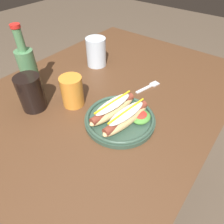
{
  "coord_description": "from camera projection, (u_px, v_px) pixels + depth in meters",
  "views": [
    {
      "loc": [
        -0.4,
        -0.42,
        1.23
      ],
      "look_at": [
        -0.0,
        -0.11,
        0.77
      ],
      "focal_mm": 32.31,
      "sensor_mm": 36.0,
      "label": 1
    }
  ],
  "objects": [
    {
      "name": "ground_plane",
      "position": [
        98.0,
        196.0,
        1.25
      ],
      "size": [
        8.0,
        8.0,
        0.0
      ],
      "primitive_type": "plane",
      "color": "brown"
    },
    {
      "name": "dining_table",
      "position": [
        91.0,
        123.0,
        0.82
      ],
      "size": [
        1.38,
        0.85,
        0.74
      ],
      "color": "#51331E",
      "rests_on": "ground_plane"
    },
    {
      "name": "hot_dog_plate",
      "position": [
        120.0,
        117.0,
        0.66
      ],
      "size": [
        0.24,
        0.24,
        0.08
      ],
      "color": "#334C3D",
      "rests_on": "dining_table"
    },
    {
      "name": "fork",
      "position": [
        149.0,
        87.0,
        0.83
      ],
      "size": [
        0.12,
        0.05,
        0.0
      ],
      "rotation": [
        0.0,
        0.0,
        -0.26
      ],
      "color": "silver",
      "rests_on": "dining_table"
    },
    {
      "name": "soda_cup",
      "position": [
        31.0,
        93.0,
        0.7
      ],
      "size": [
        0.09,
        0.09,
        0.13
      ],
      "primitive_type": "cylinder",
      "color": "black",
      "rests_on": "dining_table"
    },
    {
      "name": "water_cup",
      "position": [
        96.0,
        52.0,
        0.93
      ],
      "size": [
        0.09,
        0.09,
        0.13
      ],
      "primitive_type": "cylinder",
      "color": "silver",
      "rests_on": "dining_table"
    },
    {
      "name": "extra_cup",
      "position": [
        72.0,
        91.0,
        0.72
      ],
      "size": [
        0.08,
        0.08,
        0.11
      ],
      "primitive_type": "cylinder",
      "color": "orange",
      "rests_on": "dining_table"
    },
    {
      "name": "glass_bottle",
      "position": [
        28.0,
        68.0,
        0.76
      ],
      "size": [
        0.07,
        0.07,
        0.26
      ],
      "color": "#4C7F51",
      "rests_on": "dining_table"
    }
  ]
}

